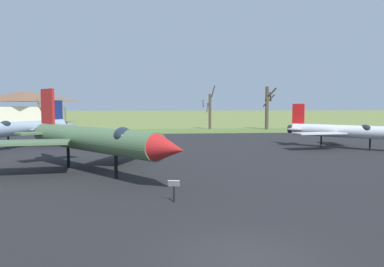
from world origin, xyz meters
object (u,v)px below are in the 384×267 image
(info_placard_front_right, at_px, (174,189))
(jet_fighter_front_right, at_px, (92,139))
(visitor_building, at_px, (26,107))
(jet_fighter_rear_center, at_px, (348,131))
(jet_fighter_rear_left, at_px, (24,128))

(info_placard_front_right, bearing_deg, jet_fighter_front_right, 120.85)
(info_placard_front_right, xyz_separation_m, visitor_building, (-31.80, 82.59, 3.27))
(jet_fighter_rear_center, bearing_deg, jet_fighter_rear_left, 170.96)
(jet_fighter_front_right, xyz_separation_m, visitor_building, (-27.01, 74.57, 1.62))
(jet_fighter_front_right, bearing_deg, jet_fighter_rear_left, 119.45)
(jet_fighter_rear_left, bearing_deg, jet_fighter_front_right, -60.55)
(jet_fighter_front_right, relative_size, info_placard_front_right, 13.23)
(visitor_building, bearing_deg, jet_fighter_rear_center, -51.20)
(jet_fighter_rear_center, distance_m, jet_fighter_rear_left, 33.57)
(jet_fighter_rear_left, distance_m, visitor_building, 60.35)
(jet_fighter_rear_center, relative_size, jet_fighter_rear_left, 0.79)
(info_placard_front_right, height_order, visitor_building, visitor_building)
(jet_fighter_rear_center, xyz_separation_m, jet_fighter_rear_left, (-33.15, 5.28, 0.25))
(jet_fighter_rear_left, relative_size, visitor_building, 0.72)
(jet_fighter_rear_center, relative_size, visitor_building, 0.58)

